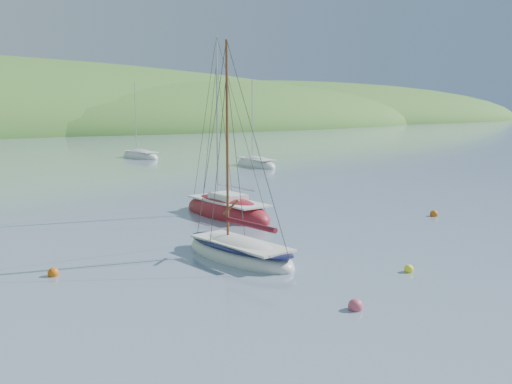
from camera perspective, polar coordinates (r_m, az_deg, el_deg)
ground at (r=21.11m, az=13.61°, el=-9.84°), size 700.00×700.00×0.00m
daysailer_white at (r=25.16m, az=-1.70°, el=-6.09°), size 2.50×6.61×10.11m
sloop_red at (r=34.96m, az=-2.95°, el=-2.00°), size 3.12×8.08×11.77m
distant_sloop_b at (r=76.92m, az=-11.50°, el=3.49°), size 2.99×7.61×10.70m
distant_sloop_d at (r=64.50m, az=-0.00°, el=2.74°), size 4.03×7.84×10.67m
mooring_buoys at (r=25.58m, az=5.40°, el=-6.13°), size 22.96×10.52×0.49m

